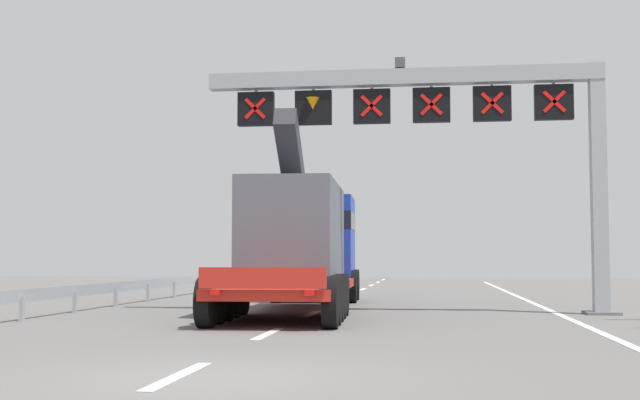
% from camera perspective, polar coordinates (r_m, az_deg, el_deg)
% --- Properties ---
extents(ground, '(112.00, 112.00, 0.00)m').
position_cam_1_polar(ground, '(11.03, -7.45, -11.79)').
color(ground, slate).
extents(lane_markings, '(0.20, 56.84, 0.01)m').
position_cam_1_polar(lane_markings, '(31.88, 1.63, -6.65)').
color(lane_markings, silver).
rests_on(lane_markings, ground).
extents(edge_line_right, '(0.20, 63.00, 0.01)m').
position_cam_1_polar(edge_line_right, '(22.87, 16.12, -7.57)').
color(edge_line_right, silver).
rests_on(edge_line_right, ground).
extents(overhead_lane_gantry, '(11.27, 0.90, 7.12)m').
position_cam_1_polar(overhead_lane_gantry, '(23.86, 8.54, 5.80)').
color(overhead_lane_gantry, '#9EA0A5').
rests_on(overhead_lane_gantry, ground).
extents(heavy_haul_truck_red, '(3.55, 14.15, 5.30)m').
position_cam_1_polar(heavy_haul_truck_red, '(25.57, -1.09, -2.87)').
color(heavy_haul_truck_red, red).
rests_on(heavy_haul_truck_red, ground).
extents(guardrail_left, '(0.13, 27.34, 0.76)m').
position_cam_1_polar(guardrail_left, '(24.29, -16.34, -6.03)').
color(guardrail_left, '#999EA3').
rests_on(guardrail_left, ground).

